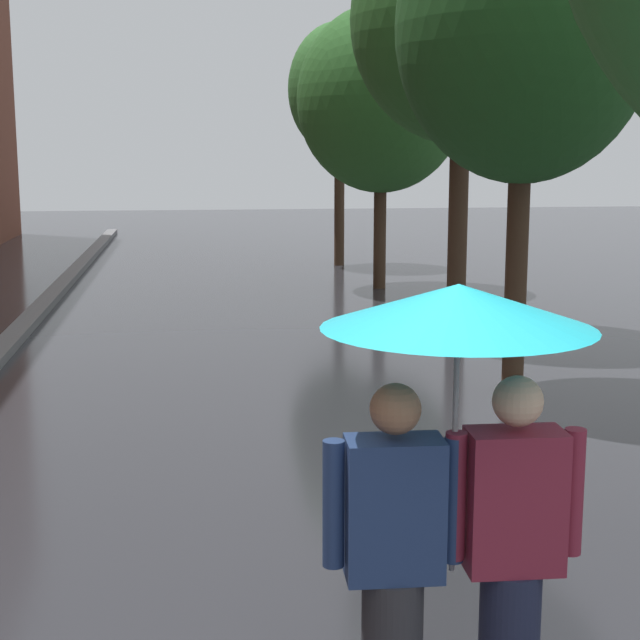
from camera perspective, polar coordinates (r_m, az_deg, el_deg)
kerb_strip at (r=13.38m, az=-17.99°, el=-1.13°), size 0.30×36.00×0.12m
street_tree_1 at (r=10.21m, az=12.15°, el=16.71°), size 2.62×2.62×5.35m
street_tree_2 at (r=13.60m, az=8.54°, el=17.29°), size 3.05×3.05×5.98m
street_tree_3 at (r=17.88m, az=3.68°, el=13.01°), size 3.10×3.10×5.18m
street_tree_4 at (r=21.57m, az=1.19°, el=13.58°), size 2.29×2.29×5.35m
couple_under_umbrella at (r=3.97m, az=8.11°, el=-7.47°), size 1.11×1.11×2.01m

